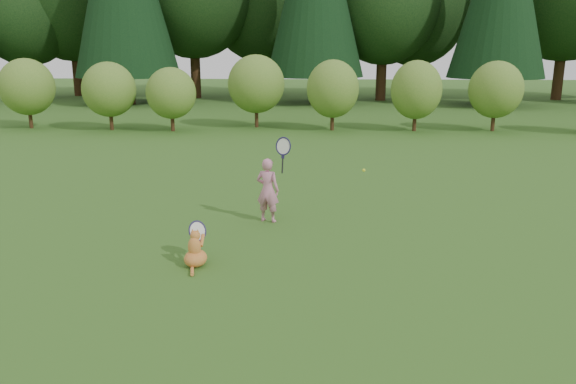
# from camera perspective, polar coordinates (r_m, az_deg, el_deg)

# --- Properties ---
(ground) EXTENTS (100.00, 100.00, 0.00)m
(ground) POSITION_cam_1_polar(r_m,az_deg,el_deg) (8.69, -1.63, -5.77)
(ground) COLOR #284F16
(ground) RESTS_ON ground
(shrub_row) EXTENTS (28.00, 3.00, 2.80)m
(shrub_row) POSITION_cam_1_polar(r_m,az_deg,el_deg) (21.20, 1.39, 10.05)
(shrub_row) COLOR #457624
(shrub_row) RESTS_ON ground
(child) EXTENTS (0.67, 0.43, 1.71)m
(child) POSITION_cam_1_polar(r_m,az_deg,el_deg) (9.86, -2.02, 0.34)
(child) COLOR pink
(child) RESTS_ON ground
(cat) EXTENTS (0.46, 0.82, 0.71)m
(cat) POSITION_cam_1_polar(r_m,az_deg,el_deg) (8.05, -9.40, -5.52)
(cat) COLOR #CD5927
(cat) RESTS_ON ground
(tennis_ball) EXTENTS (0.06, 0.06, 0.06)m
(tennis_ball) POSITION_cam_1_polar(r_m,az_deg,el_deg) (10.34, 7.71, 2.21)
(tennis_ball) COLOR #D2ED1B
(tennis_ball) RESTS_ON ground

